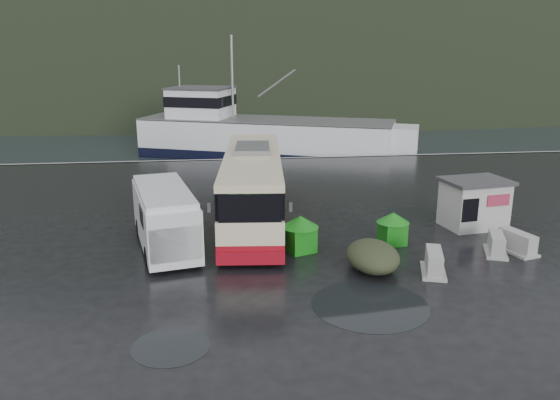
{
  "coord_description": "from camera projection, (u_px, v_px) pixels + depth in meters",
  "views": [
    {
      "loc": [
        -2.05,
        -21.61,
        8.3
      ],
      "look_at": [
        0.82,
        1.87,
        1.7
      ],
      "focal_mm": 35.0,
      "sensor_mm": 36.0,
      "label": 1
    }
  ],
  "objects": [
    {
      "name": "puddles",
      "position": [
        356.0,
        278.0,
        20.41
      ],
      "size": [
        13.89,
        14.17,
        0.01
      ],
      "color": "black",
      "rests_on": "ground"
    },
    {
      "name": "dome_tent",
      "position": [
        372.0,
        269.0,
        21.2
      ],
      "size": [
        2.09,
        2.86,
        1.1
      ],
      "primitive_type": null,
      "rotation": [
        0.0,
        0.0,
        -0.03
      ],
      "color": "#2F3620",
      "rests_on": "ground"
    },
    {
      "name": "jersey_barrier_c",
      "position": [
        495.0,
        253.0,
        22.85
      ],
      "size": [
        1.41,
        1.89,
        0.85
      ],
      "primitive_type": null,
      "rotation": [
        0.0,
        0.0,
        -0.38
      ],
      "color": "#999993",
      "rests_on": "ground"
    },
    {
      "name": "harbor_water",
      "position": [
        221.0,
        85.0,
        128.3
      ],
      "size": [
        300.0,
        180.0,
        0.02
      ],
      "primitive_type": "cube",
      "color": "black",
      "rests_on": "ground"
    },
    {
      "name": "headland",
      "position": [
        237.0,
        66.0,
        263.33
      ],
      "size": [
        780.0,
        540.0,
        570.0
      ],
      "primitive_type": "ellipsoid",
      "color": "black",
      "rests_on": "ground"
    },
    {
      "name": "coach_bus",
      "position": [
        253.0,
        220.0,
        27.3
      ],
      "size": [
        4.3,
        13.0,
        3.61
      ],
      "primitive_type": null,
      "rotation": [
        0.0,
        0.0,
        -0.09
      ],
      "color": "beige",
      "rests_on": "ground"
    },
    {
      "name": "quay_edge",
      "position": [
        241.0,
        159.0,
        42.25
      ],
      "size": [
        160.0,
        0.6,
        1.5
      ],
      "primitive_type": "cube",
      "color": "#999993",
      "rests_on": "ground"
    },
    {
      "name": "white_van",
      "position": [
        167.0,
        247.0,
        23.56
      ],
      "size": [
        3.48,
        6.69,
        2.67
      ],
      "primitive_type": null,
      "rotation": [
        0.0,
        0.0,
        0.21
      ],
      "color": "silver",
      "rests_on": "ground"
    },
    {
      "name": "waste_bin_right",
      "position": [
        300.0,
        251.0,
        23.12
      ],
      "size": [
        1.43,
        1.43,
        1.56
      ],
      "primitive_type": null,
      "rotation": [
        0.0,
        0.0,
        0.35
      ],
      "color": "#157B16",
      "rests_on": "ground"
    },
    {
      "name": "waste_bin_left",
      "position": [
        392.0,
        244.0,
        23.99
      ],
      "size": [
        1.18,
        1.18,
        1.43
      ],
      "primitive_type": null,
      "rotation": [
        0.0,
        0.0,
        0.16
      ],
      "color": "#157B16",
      "rests_on": "ground"
    },
    {
      "name": "jersey_barrier_a",
      "position": [
        433.0,
        273.0,
        20.88
      ],
      "size": [
        1.39,
        1.96,
        0.89
      ],
      "primitive_type": null,
      "rotation": [
        0.0,
        0.0,
        -0.31
      ],
      "color": "#999993",
      "rests_on": "ground"
    },
    {
      "name": "jersey_barrier_b",
      "position": [
        516.0,
        252.0,
        23.01
      ],
      "size": [
        1.34,
        1.96,
        0.89
      ],
      "primitive_type": null,
      "rotation": [
        0.0,
        0.0,
        0.27
      ],
      "color": "#999993",
      "rests_on": "ground"
    },
    {
      "name": "fishing_trawler",
      "position": [
        266.0,
        141.0,
        50.49
      ],
      "size": [
        27.6,
        15.73,
        10.93
      ],
      "primitive_type": null,
      "rotation": [
        0.0,
        0.0,
        -0.38
      ],
      "color": "silver",
      "rests_on": "ground"
    },
    {
      "name": "ticket_kiosk",
      "position": [
        472.0,
        226.0,
        26.32
      ],
      "size": [
        3.3,
        2.7,
        2.33
      ],
      "primitive_type": null,
      "rotation": [
        0.0,
        0.0,
        0.16
      ],
      "color": "#B8B8B3",
      "rests_on": "ground"
    },
    {
      "name": "ground",
      "position": [
        266.0,
        251.0,
        23.13
      ],
      "size": [
        160.0,
        160.0,
        0.0
      ],
      "primitive_type": "plane",
      "color": "black",
      "rests_on": "ground"
    }
  ]
}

